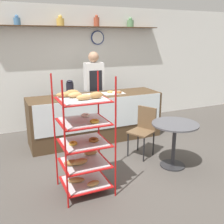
% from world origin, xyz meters
% --- Properties ---
extents(ground_plane, '(14.00, 14.00, 0.00)m').
position_xyz_m(ground_plane, '(0.00, 0.00, 0.00)').
color(ground_plane, '#4C4742').
extents(back_wall, '(10.00, 0.30, 2.70)m').
position_xyz_m(back_wall, '(0.00, 2.38, 1.37)').
color(back_wall, white).
rests_on(back_wall, ground_plane).
extents(display_counter, '(2.64, 0.73, 0.93)m').
position_xyz_m(display_counter, '(0.00, 1.23, 0.47)').
color(display_counter, '#4C3823').
rests_on(display_counter, ground_plane).
extents(pastry_rack, '(0.66, 0.61, 1.59)m').
position_xyz_m(pastry_rack, '(-0.81, -0.46, 0.75)').
color(pastry_rack, '#B71414').
rests_on(pastry_rack, ground_plane).
extents(person_worker, '(0.40, 0.23, 1.74)m').
position_xyz_m(person_worker, '(0.18, 1.80, 0.96)').
color(person_worker, '#282833').
rests_on(person_worker, ground_plane).
extents(cafe_table, '(0.73, 0.73, 0.73)m').
position_xyz_m(cafe_table, '(0.73, -0.37, 0.55)').
color(cafe_table, '#262628').
rests_on(cafe_table, ground_plane).
extents(cafe_chair, '(0.51, 0.51, 0.86)m').
position_xyz_m(cafe_chair, '(0.52, 0.22, 0.53)').
color(cafe_chair, black).
rests_on(cafe_chair, ground_plane).
extents(coffee_carafe, '(0.14, 0.14, 0.31)m').
position_xyz_m(coffee_carafe, '(-0.49, 1.32, 1.08)').
color(coffee_carafe, black).
rests_on(coffee_carafe, display_counter).
extents(donut_tray_counter, '(0.43, 0.30, 0.05)m').
position_xyz_m(donut_tray_counter, '(0.38, 1.22, 0.95)').
color(donut_tray_counter, white).
rests_on(donut_tray_counter, display_counter).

